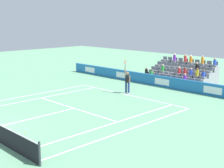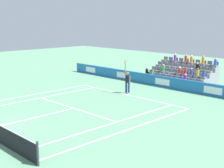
{
  "view_description": "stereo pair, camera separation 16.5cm",
  "coord_description": "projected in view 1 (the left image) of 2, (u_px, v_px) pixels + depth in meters",
  "views": [
    {
      "loc": [
        -16.72,
        6.5,
        5.92
      ],
      "look_at": [
        0.25,
        -10.26,
        1.1
      ],
      "focal_mm": 51.52,
      "sensor_mm": 36.0,
      "label": 1
    },
    {
      "loc": [
        -16.84,
        6.39,
        5.92
      ],
      "look_at": [
        0.25,
        -10.26,
        1.1
      ],
      "focal_mm": 51.52,
      "sensor_mm": 36.0,
      "label": 2
    }
  ],
  "objects": [
    {
      "name": "line_centre_mark",
      "position": [
        128.0,
        95.0,
        25.43
      ],
      "size": [
        0.1,
        0.2,
        0.01
      ],
      "primitive_type": "cube",
      "color": "white",
      "rests_on": "ground"
    },
    {
      "name": "line_service",
      "position": [
        74.0,
        108.0,
        21.72
      ],
      "size": [
        8.23,
        0.1,
        0.01
      ],
      "primitive_type": "cube",
      "color": "white",
      "rests_on": "ground"
    },
    {
      "name": "sponsor_barrier",
      "position": [
        163.0,
        82.0,
        28.45
      ],
      "size": [
        24.37,
        0.22,
        0.98
      ],
      "color": "#1E66AD",
      "rests_on": "ground"
    },
    {
      "name": "stadium_stand",
      "position": [
        181.0,
        75.0,
        30.43
      ],
      "size": [
        6.2,
        3.8,
        2.63
      ],
      "color": "gray",
      "rests_on": "ground"
    },
    {
      "name": "line_baseline",
      "position": [
        129.0,
        95.0,
        25.5
      ],
      "size": [
        10.97,
        0.1,
        0.01
      ],
      "primitive_type": "cube",
      "color": "white",
      "rests_on": "ground"
    },
    {
      "name": "tennis_player",
      "position": [
        127.0,
        81.0,
        25.91
      ],
      "size": [
        0.54,
        0.41,
        2.85
      ],
      "color": "navy",
      "rests_on": "ground"
    },
    {
      "name": "loose_tennis_ball",
      "position": [
        25.0,
        133.0,
        16.92
      ],
      "size": [
        0.07,
        0.07,
        0.07
      ],
      "primitive_type": "sphere",
      "color": "#D1E533",
      "rests_on": "ground"
    },
    {
      "name": "line_doubles_sideline_left",
      "position": [
        26.0,
        96.0,
        25.23
      ],
      "size": [
        0.1,
        11.89,
        0.01
      ],
      "primitive_type": "cube",
      "color": "white",
      "rests_on": "ground"
    },
    {
      "name": "line_singles_sideline_right",
      "position": [
        112.0,
        124.0,
        18.54
      ],
      "size": [
        0.1,
        11.89,
        0.01
      ],
      "primitive_type": "cube",
      "color": "white",
      "rests_on": "ground"
    },
    {
      "name": "line_centre_service",
      "position": [
        32.0,
        118.0,
        19.52
      ],
      "size": [
        0.1,
        6.4,
        0.01
      ],
      "primitive_type": "cube",
      "color": "white",
      "rests_on": "ground"
    },
    {
      "name": "line_doubles_sideline_right",
      "position": [
        130.0,
        129.0,
        17.58
      ],
      "size": [
        0.1,
        11.89,
        0.01
      ],
      "primitive_type": "cube",
      "color": "white",
      "rests_on": "ground"
    },
    {
      "name": "line_singles_sideline_left",
      "position": [
        36.0,
        99.0,
        24.28
      ],
      "size": [
        0.1,
        11.89,
        0.01
      ],
      "primitive_type": "cube",
      "color": "white",
      "rests_on": "ground"
    }
  ]
}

